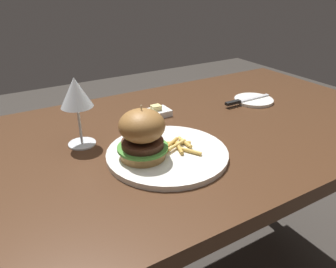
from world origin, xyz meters
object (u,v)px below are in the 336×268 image
main_plate (167,154)px  wine_glass (76,95)px  table_knife (244,100)px  burger_sandwich (142,134)px  butter_dish (156,112)px  bread_plate (254,100)px

main_plate → wine_glass: bearing=133.6°
table_knife → burger_sandwich: bearing=-160.6°
wine_glass → burger_sandwich: bearing=-58.7°
wine_glass → butter_dish: size_ratio=2.10×
burger_sandwich → bread_plate: size_ratio=0.97×
main_plate → burger_sandwich: (-0.06, 0.01, 0.07)m
wine_glass → bread_plate: bearing=0.5°
bread_plate → table_knife: (-0.05, -0.00, 0.01)m
burger_sandwich → wine_glass: wine_glass is taller
burger_sandwich → table_knife: 0.51m
burger_sandwich → table_knife: (0.48, 0.17, -0.06)m
main_plate → bread_plate: 0.50m
wine_glass → bread_plate: size_ratio=1.35×
wine_glass → table_knife: size_ratio=0.94×
burger_sandwich → bread_plate: (0.53, 0.17, -0.07)m
bread_plate → table_knife: 0.05m
bread_plate → burger_sandwich: bearing=-162.2°
main_plate → table_knife: 0.45m
burger_sandwich → wine_glass: size_ratio=0.72×
burger_sandwich → wine_glass: (-0.10, 0.16, 0.07)m
wine_glass → butter_dish: (0.26, 0.07, -0.13)m
main_plate → burger_sandwich: bearing=173.3°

